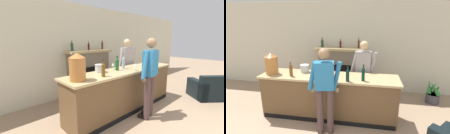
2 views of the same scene
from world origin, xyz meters
TOP-DOWN VIEW (x-y plane):
  - wall_back_panel at (0.00, 4.05)m, footprint 12.00×0.07m
  - bar_counter at (-0.04, 2.28)m, footprint 3.11×0.73m
  - fireplace_stone at (-0.03, 3.79)m, footprint 1.44×0.52m
  - potted_plant_corner at (2.60, 3.44)m, footprint 0.38×0.40m
  - person_customer at (0.03, 1.65)m, footprint 0.65×0.36m
  - person_bartender at (0.71, 2.86)m, footprint 0.65×0.35m
  - copper_dispenser at (-1.37, 2.20)m, footprint 0.29×0.33m
  - ice_bucket_steel at (-0.67, 2.46)m, footprint 0.22×0.22m
  - wine_bottle_chardonnay_pale at (-0.23, 2.36)m, footprint 0.08×0.08m
  - wine_bottle_cabernet_heavy at (0.42, 2.01)m, footprint 0.07×0.07m
  - wine_bottle_rose_blush at (-0.86, 2.12)m, footprint 0.07×0.07m
  - wine_bottle_burgundy_dark at (0.01, 2.38)m, footprint 0.07×0.07m
  - wine_bottle_riesling_slim at (0.74, 2.11)m, footprint 0.07×0.07m
  - wine_glass_front_left at (-0.25, 2.47)m, footprint 0.07×0.07m
  - wine_glass_by_dispenser at (0.03, 2.04)m, footprint 0.08×0.08m

SIDE VIEW (x-z plane):
  - potted_plant_corner at x=2.60m, z-range -0.08..0.58m
  - bar_counter at x=-0.04m, z-range 0.00..1.01m
  - fireplace_stone at x=-0.03m, z-range -0.14..1.55m
  - person_bartender at x=0.71m, z-range 0.09..1.82m
  - person_customer at x=0.03m, z-range 0.09..1.85m
  - ice_bucket_steel at x=-0.67m, z-range 1.01..1.18m
  - wine_glass_by_dispenser at x=0.03m, z-range 1.04..1.21m
  - wine_glass_front_left at x=-0.25m, z-range 1.04..1.21m
  - wine_bottle_cabernet_heavy at x=0.42m, z-range 0.99..1.30m
  - wine_bottle_rose_blush at x=-0.86m, z-range 0.99..1.31m
  - wine_bottle_chardonnay_pale at x=-0.23m, z-range 0.99..1.32m
  - wine_bottle_riesling_slim at x=0.74m, z-range 0.98..1.33m
  - wine_bottle_burgundy_dark at x=0.01m, z-range 0.98..1.34m
  - copper_dispenser at x=-1.37m, z-range 1.01..1.49m
  - wall_back_panel at x=0.00m, z-range 0.00..2.75m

